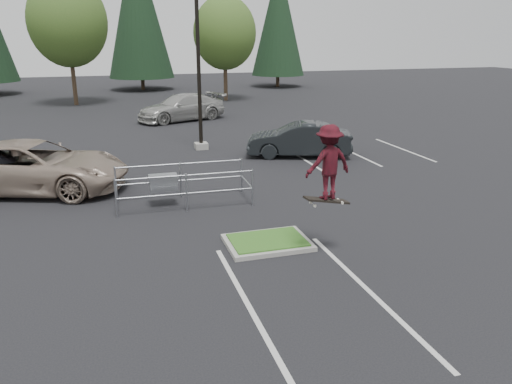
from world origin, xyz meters
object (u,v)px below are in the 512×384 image
object	(u,v)px
conif_c	(278,19)
cart_corral	(168,182)
conif_b	(138,7)
decid_c	(224,35)
car_r_charc	(299,140)
car_l_tan	(32,166)
decid_b	(68,25)
skateboarder	(328,163)
light_pole	(198,52)
car_far_silver	(183,107)

from	to	relation	value
conif_c	cart_corral	world-z (taller)	conif_c
conif_b	decid_c	bearing A→B (deg)	-60.68
conif_b	conif_c	bearing A→B (deg)	-4.09
conif_b	cart_corral	xyz separation A→B (m)	(-2.09, -36.49, -7.07)
conif_b	car_r_charc	xyz separation A→B (m)	(4.50, -31.30, -7.07)
cart_corral	car_l_tan	size ratio (longest dim) A/B	0.68
decid_b	skateboarder	bearing A→B (deg)	-77.12
decid_b	car_r_charc	size ratio (longest dim) A/B	2.05
light_pole	skateboarder	size ratio (longest dim) A/B	5.01
decid_c	decid_b	bearing A→B (deg)	176.66
car_l_tan	car_far_silver	distance (m)	15.60
conif_c	skateboarder	xyz separation A→B (m)	(-12.80, -40.50, -4.43)
light_pole	cart_corral	bearing A→B (deg)	-108.00
decid_b	cart_corral	xyz separation A→B (m)	(3.92, -26.52, -5.27)
cart_corral	car_far_silver	distance (m)	16.96
cart_corral	car_r_charc	xyz separation A→B (m)	(6.59, 5.18, 0.00)
cart_corral	car_l_tan	bearing A→B (deg)	147.53
car_l_tan	skateboarder	bearing A→B (deg)	-116.96
car_l_tan	car_r_charc	distance (m)	11.22
decid_c	cart_corral	distance (m)	27.42
light_pole	decid_b	bearing A→B (deg)	109.35
decid_b	cart_corral	world-z (taller)	decid_b
light_pole	car_far_silver	size ratio (longest dim) A/B	1.75
decid_b	car_far_silver	bearing A→B (deg)	-54.66
conif_b	car_l_tan	bearing A→B (deg)	-100.98
light_pole	conif_b	xyz separation A→B (m)	(-0.50, 28.50, 3.29)
light_pole	car_l_tan	distance (m)	9.35
decid_b	skateboarder	xyz separation A→B (m)	(7.21, -31.53, -3.63)
decid_b	skateboarder	distance (m)	32.55
conif_b	car_far_silver	xyz separation A→B (m)	(0.97, -19.81, -7.01)
cart_corral	car_far_silver	bearing A→B (deg)	81.25
decid_b	cart_corral	size ratio (longest dim) A/B	2.20
car_far_silver	skateboarder	bearing A→B (deg)	-19.70
skateboarder	car_l_tan	xyz separation A→B (m)	(-7.70, 8.00, -1.52)
decid_b	conif_b	bearing A→B (deg)	58.91
car_r_charc	conif_c	bearing A→B (deg)	-178.37
decid_c	car_l_tan	world-z (taller)	decid_c
conif_c	car_l_tan	distance (m)	38.88
cart_corral	car_l_tan	xyz separation A→B (m)	(-4.41, 2.99, 0.12)
decid_b	decid_c	xyz separation A→B (m)	(12.00, -0.70, -0.79)
conif_c	car_l_tan	world-z (taller)	conif_c
decid_c	conif_c	bearing A→B (deg)	50.36
conif_c	skateboarder	distance (m)	42.71
conif_b	car_r_charc	distance (m)	32.41
light_pole	skateboarder	distance (m)	13.19
decid_b	car_r_charc	world-z (taller)	decid_b
light_pole	car_r_charc	size ratio (longest dim) A/B	2.15
conif_c	car_far_silver	bearing A→B (deg)	-124.71
conif_b	cart_corral	world-z (taller)	conif_b
car_l_tan	car_far_silver	world-z (taller)	car_l_tan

